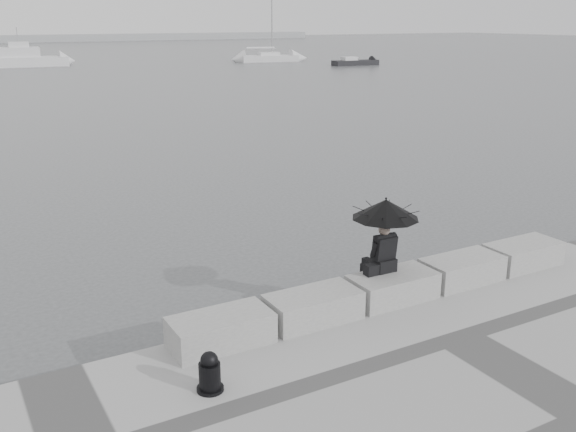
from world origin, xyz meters
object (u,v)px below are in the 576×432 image
mooring_bollard (210,375)px  small_motorboat (355,63)px  seated_person (386,218)px  motor_cruiser (28,59)px  sailboat_right (269,57)px

mooring_bollard → small_motorboat: (42.88, 57.04, -0.43)m
seated_person → motor_cruiser: (4.55, 72.61, -1.12)m
sailboat_right → motor_cruiser: (-28.37, 6.08, 0.36)m
seated_person → sailboat_right: (32.92, 66.53, -1.49)m
small_motorboat → seated_person: bearing=-121.0°
seated_person → motor_cruiser: bearing=88.1°
motor_cruiser → sailboat_right: bearing=-8.1°
seated_person → mooring_bollard: (-4.02, -1.38, -1.27)m
sailboat_right → small_motorboat: sailboat_right is taller
motor_cruiser → seated_person: bearing=-89.6°
seated_person → small_motorboat: size_ratio=0.24×
seated_person → motor_cruiser: motor_cruiser is taller
mooring_bollard → small_motorboat: bearing=53.1°
seated_person → small_motorboat: 67.91m
mooring_bollard → motor_cruiser: size_ratio=0.07×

